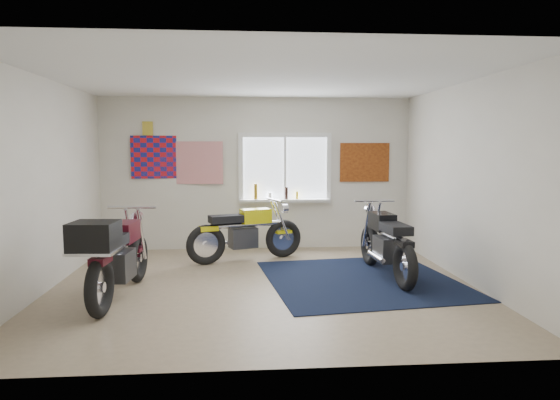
{
  "coord_description": "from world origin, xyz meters",
  "views": [
    {
      "loc": [
        -0.28,
        -6.42,
        1.82
      ],
      "look_at": [
        0.25,
        0.4,
        1.1
      ],
      "focal_mm": 32.0,
      "sensor_mm": 36.0,
      "label": 1
    }
  ],
  "objects": [
    {
      "name": "room_shell",
      "position": [
        0.0,
        0.0,
        1.64
      ],
      "size": [
        5.5,
        5.5,
        5.5
      ],
      "color": "white",
      "rests_on": "ground"
    },
    {
      "name": "maroon_tourer",
      "position": [
        -1.76,
        -0.53,
        0.55
      ],
      "size": [
        0.66,
        2.1,
        1.06
      ],
      "rotation": [
        0.0,
        0.0,
        1.49
      ],
      "color": "black",
      "rests_on": "ground"
    },
    {
      "name": "navy_rug",
      "position": [
        1.35,
        0.18,
        0.01
      ],
      "size": [
        2.79,
        2.88,
        0.01
      ],
      "primitive_type": "cube",
      "rotation": [
        0.0,
        0.0,
        0.12
      ],
      "color": "black",
      "rests_on": "ground"
    },
    {
      "name": "yellow_triumph",
      "position": [
        -0.22,
        1.5,
        0.43
      ],
      "size": [
        1.88,
        0.84,
        0.99
      ],
      "rotation": [
        0.0,
        0.0,
        0.35
      ],
      "color": "black",
      "rests_on": "ground"
    },
    {
      "name": "window_assembly",
      "position": [
        0.5,
        2.47,
        1.37
      ],
      "size": [
        1.66,
        0.17,
        1.26
      ],
      "color": "white",
      "rests_on": "room_shell"
    },
    {
      "name": "oil_bottles",
      "position": [
        0.25,
        2.4,
        1.01
      ],
      "size": [
        0.8,
        0.07,
        0.28
      ],
      "color": "#886213",
      "rests_on": "window_assembly"
    },
    {
      "name": "triumph_poster",
      "position": [
        1.95,
        2.48,
        1.55
      ],
      "size": [
        0.9,
        0.03,
        0.7
      ],
      "primitive_type": "cube",
      "color": "#A54C14",
      "rests_on": "room_shell"
    },
    {
      "name": "black_chrome_bike",
      "position": [
        1.74,
        0.35,
        0.46
      ],
      "size": [
        0.62,
        2.04,
        1.05
      ],
      "rotation": [
        0.0,
        0.0,
        1.64
      ],
      "color": "black",
      "rests_on": "navy_rug"
    },
    {
      "name": "ground",
      "position": [
        0.0,
        0.0,
        0.0
      ],
      "size": [
        5.5,
        5.5,
        0.0
      ],
      "primitive_type": "plane",
      "color": "#9E896B",
      "rests_on": "ground"
    },
    {
      "name": "flag_display",
      "position": [
        -1.9,
        2.48,
        2.15
      ],
      "size": [
        1.6,
        0.1,
        1.17
      ],
      "color": "red",
      "rests_on": "room_shell"
    }
  ]
}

